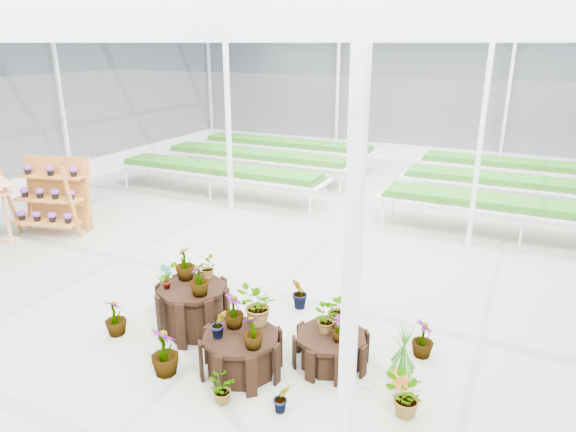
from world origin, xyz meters
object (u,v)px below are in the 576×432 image
at_px(plinth_tall, 193,309).
at_px(bird_table, 5,209).
at_px(shelf_rack, 49,197).
at_px(plinth_mid, 241,354).
at_px(plinth_low, 331,349).

bearing_deg(plinth_tall, bird_table, 167.68).
bearing_deg(shelf_rack, plinth_mid, -37.52).
bearing_deg(bird_table, plinth_tall, -8.49).
bearing_deg(plinth_mid, plinth_tall, 153.43).
distance_m(plinth_low, bird_table, 8.17).
bearing_deg(shelf_rack, bird_table, -129.89).
xyz_separation_m(plinth_low, bird_table, (-8.06, 1.18, 0.54)).
relative_size(plinth_tall, plinth_low, 1.07).
bearing_deg(plinth_mid, bird_table, 165.09).
height_order(plinth_mid, plinth_low, plinth_mid).
bearing_deg(plinth_mid, plinth_low, 34.99).
bearing_deg(bird_table, plinth_low, -4.50).
distance_m(plinth_tall, plinth_low, 2.21).
relative_size(plinth_mid, plinth_low, 1.06).
bearing_deg(plinth_mid, shelf_rack, 157.82).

